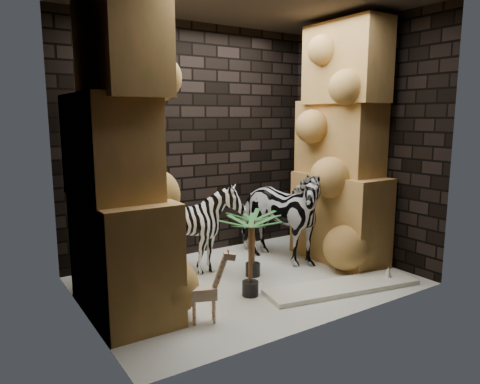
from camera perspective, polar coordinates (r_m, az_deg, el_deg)
floor at (r=5.09m, az=0.90°, el=-11.32°), size 3.50×3.50×0.00m
wall_back at (r=5.84m, az=-5.98°, el=6.44°), size 3.50×0.00×3.50m
wall_front at (r=3.80m, az=11.61°, el=4.60°), size 3.50×0.00×3.50m
wall_left at (r=4.05m, az=-20.07°, el=4.52°), size 0.00×3.00×3.00m
wall_right at (r=5.92m, az=15.20°, el=6.21°), size 0.00×3.00×3.00m
rock_pillar_left at (r=4.15m, az=-15.35°, el=4.86°), size 0.68×1.30×3.00m
rock_pillar_right at (r=5.68m, az=12.97°, el=6.16°), size 0.58×1.25×3.00m
zebra_right at (r=5.55m, az=4.71°, el=-1.98°), size 0.94×1.32×1.41m
zebra_left at (r=5.25m, az=-5.69°, el=-5.07°), size 0.99×1.17×0.98m
giraffe_toy at (r=4.02m, az=-4.70°, el=-11.96°), size 0.37×0.24×0.69m
palm_front at (r=5.12m, az=1.67°, el=-6.70°), size 0.36×0.36×0.76m
palm_back at (r=4.56m, az=1.35°, el=-8.32°), size 0.36×0.36×0.83m
surfboard at (r=4.97m, az=13.02°, el=-11.78°), size 1.77×0.75×0.05m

